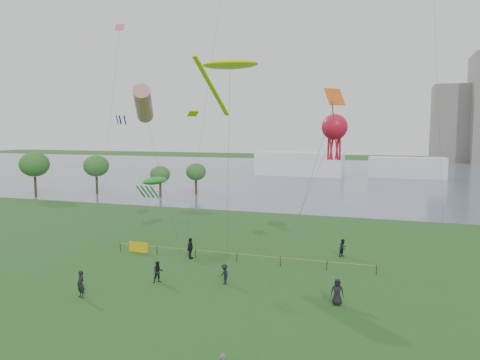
% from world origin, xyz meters
% --- Properties ---
extents(ground_plane, '(400.00, 400.00, 0.00)m').
position_xyz_m(ground_plane, '(0.00, 0.00, 0.00)').
color(ground_plane, '#163E13').
extents(lake, '(400.00, 120.00, 0.08)m').
position_xyz_m(lake, '(0.00, 100.00, 0.02)').
color(lake, slate).
rests_on(lake, ground_plane).
extents(building_low, '(16.00, 18.00, 28.00)m').
position_xyz_m(building_low, '(32.00, 168.00, 14.00)').
color(building_low, slate).
rests_on(building_low, ground_plane).
extents(pavilion_left, '(22.00, 8.00, 6.00)m').
position_xyz_m(pavilion_left, '(-12.00, 95.00, 3.00)').
color(pavilion_left, white).
rests_on(pavilion_left, ground_plane).
extents(pavilion_right, '(18.00, 7.00, 5.00)m').
position_xyz_m(pavilion_right, '(14.00, 98.00, 2.50)').
color(pavilion_right, silver).
rests_on(pavilion_right, ground_plane).
extents(trees, '(29.70, 16.16, 7.91)m').
position_xyz_m(trees, '(-39.22, 47.13, 5.09)').
color(trees, '#352818').
rests_on(trees, ground_plane).
extents(fence, '(24.07, 0.07, 1.05)m').
position_xyz_m(fence, '(-8.19, 15.37, 0.55)').
color(fence, black).
rests_on(fence, ground_plane).
extents(spectator_a, '(1.03, 1.01, 1.68)m').
position_xyz_m(spectator_a, '(-6.04, 8.09, 0.84)').
color(spectator_a, black).
rests_on(spectator_a, ground_plane).
extents(spectator_b, '(1.12, 1.12, 1.55)m').
position_xyz_m(spectator_b, '(-1.04, 9.37, 0.78)').
color(spectator_b, black).
rests_on(spectator_b, ground_plane).
extents(spectator_c, '(0.49, 1.14, 1.93)m').
position_xyz_m(spectator_c, '(-6.45, 15.00, 0.97)').
color(spectator_c, black).
rests_on(spectator_c, ground_plane).
extents(spectator_d, '(0.95, 0.68, 1.80)m').
position_xyz_m(spectator_d, '(7.65, 7.76, 0.90)').
color(spectator_d, black).
rests_on(spectator_d, ground_plane).
extents(spectator_f, '(0.83, 0.70, 1.93)m').
position_xyz_m(spectator_f, '(-9.66, 3.49, 0.96)').
color(spectator_f, black).
rests_on(spectator_f, ground_plane).
extents(spectator_g, '(0.94, 1.01, 1.67)m').
position_xyz_m(spectator_g, '(6.76, 20.10, 0.83)').
color(spectator_g, black).
rests_on(spectator_g, ground_plane).
extents(kite_stingray, '(5.06, 10.06, 17.84)m').
position_xyz_m(kite_stingray, '(-2.87, 15.77, 17.37)').
color(kite_stingray, '#3F3F42').
extents(kite_windsock, '(7.48, 5.01, 16.19)m').
position_xyz_m(kite_windsock, '(-12.80, 18.20, 14.31)').
color(kite_windsock, '#3F3F42').
extents(kite_creature, '(2.19, 8.64, 6.65)m').
position_xyz_m(kite_creature, '(-13.64, 21.60, 6.22)').
color(kite_creature, '#3F3F42').
extents(kite_octopus, '(4.79, 9.29, 13.15)m').
position_xyz_m(kite_octopus, '(5.95, 18.41, 11.94)').
color(kite_octopus, '#3F3F42').
extents(kite_delta, '(2.69, 15.20, 14.69)m').
position_xyz_m(kite_delta, '(6.80, 9.51, 13.28)').
color(kite_delta, '#3F3F42').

